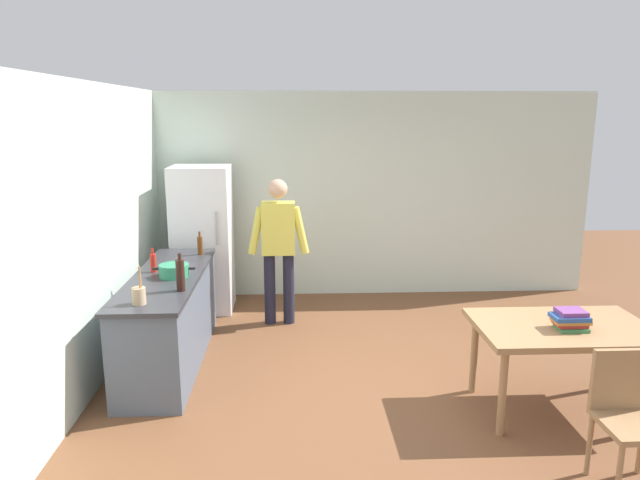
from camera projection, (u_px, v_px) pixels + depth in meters
ground_plane at (384, 396)px, 5.03m from camera, size 14.00×14.00×0.00m
wall_back at (351, 195)px, 7.66m from camera, size 6.40×0.12×2.70m
wall_left at (76, 244)px, 4.81m from camera, size 0.12×5.60×2.70m
kitchen_counter at (169, 319)px, 5.62m from camera, size 0.64×2.20×0.90m
refrigerator at (203, 239)px, 7.09m from camera, size 0.70×0.67×1.80m
person at (279, 242)px, 6.57m from camera, size 0.70×0.22×1.70m
dining_table at (563, 334)px, 4.65m from camera, size 1.40×0.90×0.75m
chair at (629, 410)px, 3.74m from camera, size 0.42×0.42×0.91m
cooking_pot at (174, 271)px, 5.45m from camera, size 0.40×0.28×0.12m
utensil_jar at (139, 295)px, 4.66m from camera, size 0.11×0.11×0.32m
bottle_sauce_red at (153, 262)px, 5.61m from camera, size 0.06×0.06×0.24m
bottle_wine_dark at (180, 275)px, 5.00m from camera, size 0.08×0.08×0.34m
bottle_beer_brown at (200, 245)px, 6.29m from camera, size 0.06×0.06×0.26m
book_stack at (571, 320)px, 4.53m from camera, size 0.29×0.21×0.16m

